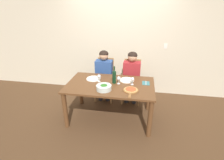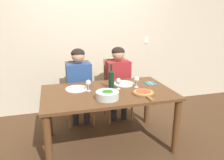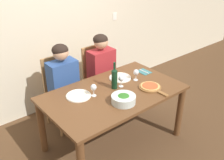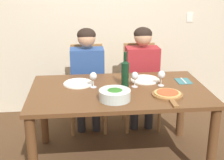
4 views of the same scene
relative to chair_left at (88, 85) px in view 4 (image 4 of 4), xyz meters
The scene contains 16 objects.
ground_plane 1.01m from the chair_left, 71.23° to the right, with size 40.00×40.00×0.00m, color #4C331E.
back_wall 1.01m from the chair_left, 61.42° to the left, with size 10.00×0.06×2.70m.
dining_table 0.87m from the chair_left, 71.23° to the right, with size 1.66×0.99×0.76m.
chair_left is the anchor object (origin of this frame).
chair_right 0.64m from the chair_left, ahead, with size 0.42×0.42×1.00m.
person_woman 0.24m from the chair_left, 90.00° to the right, with size 0.47×0.51×1.23m.
person_man 0.68m from the chair_left, 10.53° to the right, with size 0.47×0.51×1.23m.
wine_bottle 0.91m from the chair_left, 65.51° to the right, with size 0.07×0.07×0.34m.
broccoli_bowl 1.13m from the chair_left, 79.00° to the right, with size 0.27×0.27×0.10m.
dinner_plate_left 0.69m from the chair_left, 99.25° to the right, with size 0.29×0.29×0.02m.
dinner_plate_right 0.86m from the chair_left, 46.15° to the right, with size 0.29×0.29×0.02m.
pizza_on_board 1.27m from the chair_left, 56.51° to the right, with size 0.27×0.41×0.04m.
wine_glass_left 0.82m from the chair_left, 86.86° to the right, with size 0.07×0.07×0.15m.
wine_glass_right 1.09m from the chair_left, 47.85° to the right, with size 0.07×0.07×0.15m.
wine_glass_centre 0.95m from the chair_left, 60.72° to the right, with size 0.07×0.07×0.15m.
fork_on_napkin 1.18m from the chair_left, 34.87° to the right, with size 0.14×0.18×0.01m.
Camera 4 is at (-0.35, -2.72, 1.79)m, focal length 50.00 mm.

